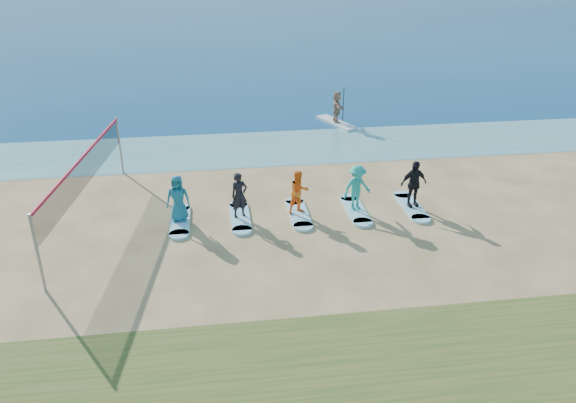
{
  "coord_description": "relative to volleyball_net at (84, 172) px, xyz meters",
  "views": [
    {
      "loc": [
        -3.67,
        -15.19,
        9.28
      ],
      "look_at": [
        -1.27,
        2.0,
        1.1
      ],
      "focal_mm": 35.0,
      "sensor_mm": 36.0,
      "label": 1
    }
  ],
  "objects": [
    {
      "name": "student_2",
      "position": [
        7.48,
        -0.59,
        -1.0
      ],
      "size": [
        0.95,
        0.83,
        1.63
      ],
      "primitive_type": "imported",
      "rotation": [
        0.0,
        0.0,
        0.31
      ],
      "color": "orange",
      "rests_on": "surfboard_2"
    },
    {
      "name": "ground",
      "position": [
        8.2,
        -3.71,
        -1.9
      ],
      "size": [
        600.0,
        600.0,
        0.0
      ],
      "primitive_type": "plane",
      "color": "tan",
      "rests_on": "ground"
    },
    {
      "name": "surfboard_1",
      "position": [
        5.32,
        -0.59,
        -1.86
      ],
      "size": [
        0.7,
        2.2,
        0.09
      ],
      "primitive_type": "cube",
      "color": "#94D4E6",
      "rests_on": "ground"
    },
    {
      "name": "student_1",
      "position": [
        5.32,
        -0.59,
        -0.98
      ],
      "size": [
        0.71,
        0.58,
        1.68
      ],
      "primitive_type": "imported",
      "rotation": [
        0.0,
        0.0,
        0.33
      ],
      "color": "black",
      "rests_on": "surfboard_1"
    },
    {
      "name": "paddleboarder",
      "position": [
        11.27,
        10.18,
        -0.95
      ],
      "size": [
        0.51,
        1.56,
        1.68
      ],
      "primitive_type": "imported",
      "rotation": [
        0.0,
        0.0,
        1.56
      ],
      "color": "tan",
      "rests_on": "paddleboard"
    },
    {
      "name": "surfboard_2",
      "position": [
        7.48,
        -0.59,
        -1.86
      ],
      "size": [
        0.7,
        2.2,
        0.09
      ],
      "primitive_type": "cube",
      "color": "#94D4E6",
      "rests_on": "ground"
    },
    {
      "name": "student_4",
      "position": [
        11.81,
        -0.59,
        -0.92
      ],
      "size": [
        1.1,
        0.59,
        1.79
      ],
      "primitive_type": "imported",
      "rotation": [
        0.0,
        0.0,
        0.15
      ],
      "color": "black",
      "rests_on": "surfboard_4"
    },
    {
      "name": "surfboard_0",
      "position": [
        3.16,
        -0.59,
        -1.86
      ],
      "size": [
        0.7,
        2.2,
        0.09
      ],
      "primitive_type": "cube",
      "color": "#94D4E6",
      "rests_on": "ground"
    },
    {
      "name": "surfboard_4",
      "position": [
        11.81,
        -0.59,
        -1.86
      ],
      "size": [
        0.7,
        2.2,
        0.09
      ],
      "primitive_type": "cube",
      "color": "#94D4E6",
      "rests_on": "ground"
    },
    {
      "name": "volleyball_net",
      "position": [
        0.0,
        0.0,
        0.0
      ],
      "size": [
        1.19,
        9.02,
        2.5
      ],
      "rotation": [
        0.0,
        0.0,
        -0.12
      ],
      "color": "gray",
      "rests_on": "ground"
    },
    {
      "name": "shallow_water",
      "position": [
        8.2,
        6.79,
        -1.9
      ],
      "size": [
        600.0,
        600.0,
        0.0
      ],
      "primitive_type": "plane",
      "color": "teal",
      "rests_on": "ground"
    },
    {
      "name": "student_3",
      "position": [
        9.65,
        -0.59,
        -0.95
      ],
      "size": [
        1.27,
        0.96,
        1.74
      ],
      "primitive_type": "imported",
      "rotation": [
        0.0,
        0.0,
        0.31
      ],
      "color": "teal",
      "rests_on": "surfboard_3"
    },
    {
      "name": "student_0",
      "position": [
        3.16,
        -0.59,
        -0.96
      ],
      "size": [
        0.89,
        0.62,
        1.71
      ],
      "primitive_type": "imported",
      "rotation": [
        0.0,
        0.0,
        -0.1
      ],
      "color": "#1A647D",
      "rests_on": "surfboard_0"
    },
    {
      "name": "paddleboard",
      "position": [
        11.27,
        10.18,
        -1.84
      ],
      "size": [
        1.8,
        3.04,
        0.12
      ],
      "primitive_type": "cube",
      "rotation": [
        0.0,
        0.0,
        0.4
      ],
      "color": "silver",
      "rests_on": "ground"
    },
    {
      "name": "surfboard_3",
      "position": [
        9.65,
        -0.59,
        -1.86
      ],
      "size": [
        0.7,
        2.2,
        0.09
      ],
      "primitive_type": "cube",
      "color": "#94D4E6",
      "rests_on": "ground"
    }
  ]
}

